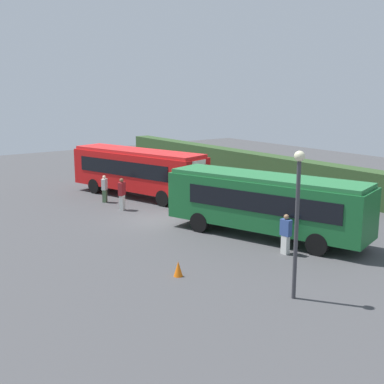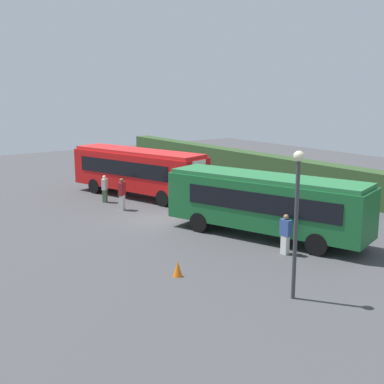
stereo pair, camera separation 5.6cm
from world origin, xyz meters
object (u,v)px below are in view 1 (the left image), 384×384
at_px(person_left, 135,173).
at_px(bus_green, 266,202).
at_px(person_far, 286,233).
at_px(person_right, 122,193).
at_px(person_center, 105,188).
at_px(bus_red, 138,170).
at_px(traffic_cone, 178,269).
at_px(lamppost, 297,207).

bearing_deg(person_left, bus_green, -103.51).
bearing_deg(person_left, person_far, -106.04).
bearing_deg(person_right, person_center, 144.79).
distance_m(bus_red, person_center, 2.70).
xyz_separation_m(bus_red, traffic_cone, (13.42, -6.10, -1.50)).
relative_size(bus_green, person_center, 5.99).
relative_size(traffic_cone, lamppost, 0.12).
distance_m(bus_green, person_left, 15.56).
distance_m(bus_red, bus_green, 11.63).
bearing_deg(lamppost, bus_green, 143.67).
distance_m(person_far, traffic_cone, 5.36).
bearing_deg(person_far, person_center, 93.69).
height_order(bus_green, lamppost, lamppost).
distance_m(person_center, traffic_cone, 13.75).
bearing_deg(person_center, bus_green, -27.33).
bearing_deg(person_left, person_center, -145.79).
bearing_deg(person_left, bus_red, -124.37).
bearing_deg(bus_red, person_far, -18.80).
height_order(traffic_cone, lamppost, lamppost).
relative_size(person_right, lamppost, 0.37).
relative_size(bus_red, person_center, 6.01).
relative_size(bus_red, person_right, 5.42).
height_order(person_far, traffic_cone, person_far).
distance_m(bus_green, person_far, 2.71).
xyz_separation_m(person_center, person_far, (13.82, 1.73, 0.03)).
bearing_deg(person_right, person_left, 111.57).
distance_m(person_left, person_right, 7.90).
relative_size(bus_green, lamppost, 2.00).
bearing_deg(bus_red, traffic_cone, -39.94).
xyz_separation_m(person_left, person_far, (17.79, -2.76, 0.07)).
xyz_separation_m(bus_green, lamppost, (5.86, -4.31, 1.48)).
relative_size(person_left, person_right, 0.87).
bearing_deg(bus_green, lamppost, 125.66).
xyz_separation_m(person_right, traffic_cone, (10.81, -3.46, -0.70)).
bearing_deg(person_far, bus_green, 62.30).
bearing_deg(bus_red, lamppost, -28.56).
xyz_separation_m(person_left, person_right, (6.42, -4.60, 0.14)).
xyz_separation_m(bus_red, bus_green, (11.63, 0.25, -0.03)).
distance_m(person_far, lamppost, 5.31).
bearing_deg(lamppost, person_far, 137.19).
bearing_deg(traffic_cone, bus_green, 105.75).
xyz_separation_m(person_far, traffic_cone, (-0.56, -5.29, -0.64)).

